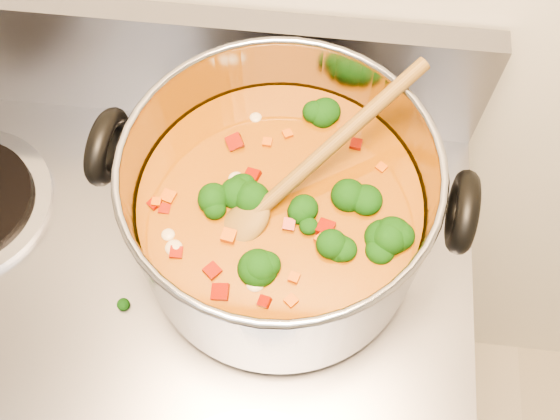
{
  "coord_description": "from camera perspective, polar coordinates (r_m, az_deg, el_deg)",
  "views": [
    {
      "loc": [
        0.2,
        1.02,
        1.56
      ],
      "look_at": [
        0.17,
        1.3,
        1.01
      ],
      "focal_mm": 40.0,
      "sensor_mm": 36.0,
      "label": 1
    }
  ],
  "objects": [
    {
      "name": "stockpot",
      "position": [
        0.62,
        -0.01,
        -0.07
      ],
      "size": [
        0.35,
        0.29,
        0.17
      ],
      "rotation": [
        0.0,
        0.0,
        -0.1
      ],
      "color": "#9D9DA5",
      "rests_on": "electric_range"
    },
    {
      "name": "wooden_spoon",
      "position": [
        0.58,
        0.77,
        2.36
      ],
      "size": [
        0.2,
        0.19,
        0.11
      ],
      "rotation": [
        0.0,
        0.0,
        0.76
      ],
      "color": "brown",
      "rests_on": "stockpot"
    },
    {
      "name": "cooktop_crumbs",
      "position": [
        0.69,
        1.92,
        -4.07
      ],
      "size": [
        0.38,
        0.34,
        0.01
      ],
      "color": "black",
      "rests_on": "electric_range"
    }
  ]
}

